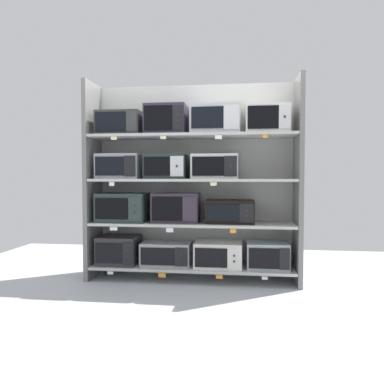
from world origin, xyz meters
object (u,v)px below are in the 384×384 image
microwave_9 (215,167)px  microwave_0 (119,250)px  microwave_6 (230,212)px  microwave_10 (120,124)px  microwave_8 (166,167)px  microwave_3 (268,255)px  microwave_4 (123,207)px  microwave_1 (166,254)px  microwave_5 (176,208)px  microwave_13 (267,120)px  microwave_7 (120,166)px  microwave_12 (216,120)px  microwave_11 (166,120)px  microwave_2 (218,254)px

microwave_9 → microwave_0: bearing=180.0°
microwave_6 → microwave_10: bearing=-180.0°
microwave_8 → microwave_10: 0.74m
microwave_3 → microwave_4: microwave_4 is taller
microwave_1 → microwave_5: size_ratio=1.06×
microwave_6 → microwave_13: microwave_13 is taller
microwave_1 → microwave_7: bearing=180.0°
microwave_0 → microwave_1: size_ratio=0.80×
microwave_0 → microwave_6: 1.40m
microwave_7 → microwave_8: (0.55, 0.00, -0.00)m
microwave_12 → microwave_13: bearing=-0.0°
microwave_5 → microwave_10: bearing=-180.0°
microwave_5 → microwave_11: bearing=-179.9°
microwave_2 → microwave_3: size_ratio=1.15×
microwave_3 → microwave_5: size_ratio=0.87×
microwave_5 → microwave_10: size_ratio=1.05×
microwave_8 → microwave_9: bearing=-0.0°
microwave_2 → microwave_8: microwave_8 is taller
microwave_3 → microwave_6: microwave_6 is taller
microwave_8 → microwave_0: bearing=180.0°
microwave_3 → microwave_13: bearing=-179.5°
microwave_6 → microwave_5: bearing=-180.0°
microwave_0 → microwave_7: 0.99m
microwave_2 → microwave_9: size_ratio=1.03×
microwave_5 → microwave_6: (0.62, 0.00, -0.04)m
microwave_4 → microwave_13: microwave_13 is taller
microwave_7 → microwave_11: 0.77m
microwave_1 → microwave_11: size_ratio=1.23×
microwave_2 → microwave_12: bearing=179.7°
microwave_0 → microwave_1: (0.57, -0.00, -0.03)m
microwave_5 → microwave_8: microwave_8 is taller
microwave_0 → microwave_7: size_ratio=0.92×
microwave_8 → microwave_11: (0.00, -0.00, 0.53)m
microwave_2 → microwave_11: size_ratio=1.15×
microwave_7 → microwave_9: bearing=-0.0°
microwave_1 → microwave_3: bearing=-0.0°
microwave_2 → microwave_5: (-0.49, -0.00, 0.53)m
microwave_6 → microwave_13: bearing=-0.0°
microwave_1 → microwave_13: (1.15, -0.00, 1.54)m
microwave_6 → microwave_8: (-0.74, -0.00, 0.52)m
microwave_9 → microwave_11: 0.78m
microwave_10 → microwave_12: size_ratio=0.93×
microwave_12 → microwave_4: bearing=-180.0°
microwave_8 → microwave_10: bearing=-180.0°
microwave_1 → microwave_0: bearing=180.0°
microwave_2 → microwave_6: size_ratio=0.98×
microwave_8 → microwave_11: 0.53m
microwave_9 → microwave_10: bearing=-180.0°
microwave_2 → microwave_10: microwave_10 is taller
microwave_0 → microwave_13: microwave_13 is taller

